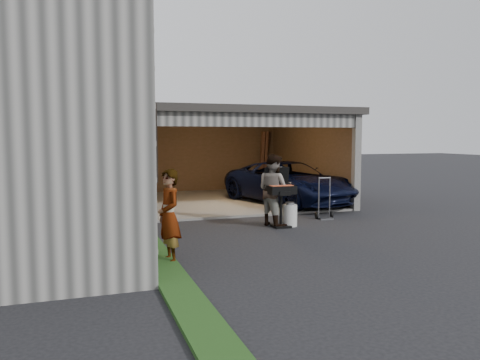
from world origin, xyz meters
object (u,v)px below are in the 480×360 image
at_px(man, 273,190).
at_px(hand_truck, 325,211).
at_px(minivan, 289,184).
at_px(bbq_grill, 280,192).
at_px(propane_tank, 290,215).
at_px(woman, 169,216).
at_px(plywood_panel, 145,231).

distance_m(man, hand_truck, 1.75).
bearing_deg(man, minivan, -49.31).
bearing_deg(bbq_grill, propane_tank, 4.24).
distance_m(bbq_grill, propane_tank, 0.62).
relative_size(woman, plywood_panel, 1.83).
distance_m(plywood_panel, hand_truck, 5.26).
height_order(bbq_grill, propane_tank, bbq_grill).
relative_size(woman, propane_tank, 3.07).
bearing_deg(propane_tank, plywood_panel, -156.67).
height_order(man, hand_truck, man).
xyz_separation_m(minivan, hand_truck, (-0.19, -2.56, -0.43)).
height_order(bbq_grill, plywood_panel, bbq_grill).
xyz_separation_m(woman, plywood_panel, (-0.30, 0.71, -0.36)).
bearing_deg(minivan, man, -136.16).
bearing_deg(propane_tank, man, 147.89).
height_order(woman, hand_truck, woman).
distance_m(woman, man, 3.82).
bearing_deg(woman, man, 120.11).
distance_m(minivan, bbq_grill, 3.59).
height_order(propane_tank, plywood_panel, plywood_panel).
bearing_deg(woman, bbq_grill, 116.66).
bearing_deg(minivan, plywood_panel, -151.93).
bearing_deg(propane_tank, minivan, 65.41).
bearing_deg(woman, propane_tank, 114.69).
xyz_separation_m(propane_tank, hand_truck, (1.25, 0.59, -0.05)).
height_order(minivan, hand_truck, minivan).
bearing_deg(plywood_panel, hand_truck, 23.78).
relative_size(bbq_grill, propane_tank, 2.71).
xyz_separation_m(minivan, bbq_grill, (-1.69, -3.17, 0.19)).
bearing_deg(plywood_panel, minivan, 43.14).
relative_size(man, plywood_panel, 1.97).
height_order(man, plywood_panel, man).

